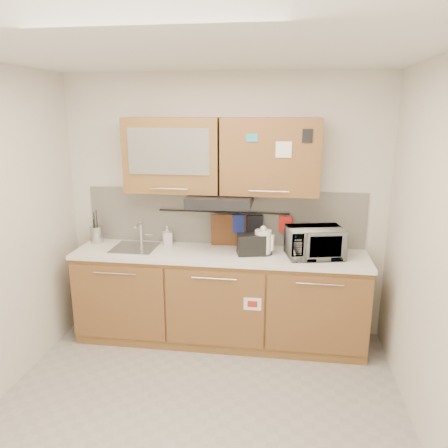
% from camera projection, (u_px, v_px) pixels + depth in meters
% --- Properties ---
extents(floor, '(3.20, 3.20, 0.00)m').
position_uv_depth(floor, '(196.00, 418.00, 3.28)').
color(floor, '#9E9993').
rests_on(floor, ground).
extents(ceiling, '(3.20, 3.20, 0.00)m').
position_uv_depth(ceiling, '(189.00, 49.00, 2.63)').
color(ceiling, white).
rests_on(ceiling, wall_back).
extents(wall_back, '(3.20, 0.00, 3.20)m').
position_uv_depth(wall_back, '(224.00, 207.00, 4.39)').
color(wall_back, silver).
rests_on(wall_back, ground).
extents(wall_right, '(0.00, 3.00, 3.00)m').
position_uv_depth(wall_right, '(442.00, 265.00, 2.74)').
color(wall_right, silver).
rests_on(wall_right, ground).
extents(base_cabinet, '(2.80, 0.64, 0.88)m').
position_uv_depth(base_cabinet, '(219.00, 302.00, 4.32)').
color(base_cabinet, olive).
rests_on(base_cabinet, floor).
extents(countertop, '(2.82, 0.62, 0.04)m').
position_uv_depth(countertop, '(219.00, 254.00, 4.20)').
color(countertop, white).
rests_on(countertop, base_cabinet).
extents(backsplash, '(2.80, 0.02, 0.56)m').
position_uv_depth(backsplash, '(224.00, 217.00, 4.41)').
color(backsplash, silver).
rests_on(backsplash, countertop).
extents(upper_cabinets, '(1.82, 0.37, 0.70)m').
position_uv_depth(upper_cabinets, '(221.00, 156.00, 4.09)').
color(upper_cabinets, olive).
rests_on(upper_cabinets, wall_back).
extents(range_hood, '(0.60, 0.46, 0.10)m').
position_uv_depth(range_hood, '(220.00, 200.00, 4.12)').
color(range_hood, black).
rests_on(range_hood, upper_cabinets).
extents(sink, '(0.42, 0.40, 0.26)m').
position_uv_depth(sink, '(135.00, 248.00, 4.32)').
color(sink, silver).
rests_on(sink, countertop).
extents(utensil_rail, '(1.30, 0.02, 0.02)m').
position_uv_depth(utensil_rail, '(223.00, 212.00, 4.35)').
color(utensil_rail, black).
rests_on(utensil_rail, backsplash).
extents(utensil_crock, '(0.17, 0.17, 0.34)m').
position_uv_depth(utensil_crock, '(97.00, 234.00, 4.49)').
color(utensil_crock, '#AFAFB4').
rests_on(utensil_crock, countertop).
extents(kettle, '(0.21, 0.21, 0.28)m').
position_uv_depth(kettle, '(263.00, 243.00, 4.12)').
color(kettle, white).
rests_on(kettle, countertop).
extents(toaster, '(0.29, 0.21, 0.20)m').
position_uv_depth(toaster, '(251.00, 244.00, 4.11)').
color(toaster, black).
rests_on(toaster, countertop).
extents(microwave, '(0.57, 0.45, 0.28)m').
position_uv_depth(microwave, '(315.00, 242.00, 4.03)').
color(microwave, '#999999').
rests_on(microwave, countertop).
extents(soap_bottle, '(0.12, 0.12, 0.19)m').
position_uv_depth(soap_bottle, '(167.00, 235.00, 4.42)').
color(soap_bottle, '#999999').
rests_on(soap_bottle, countertop).
extents(cutting_board, '(0.35, 0.04, 0.43)m').
position_uv_depth(cutting_board, '(228.00, 235.00, 4.39)').
color(cutting_board, brown).
rests_on(cutting_board, utensil_rail).
extents(oven_mitt, '(0.11, 0.03, 0.19)m').
position_uv_depth(oven_mitt, '(239.00, 224.00, 4.35)').
color(oven_mitt, navy).
rests_on(oven_mitt, utensil_rail).
extents(dark_pouch, '(0.16, 0.07, 0.25)m').
position_uv_depth(dark_pouch, '(255.00, 228.00, 4.33)').
color(dark_pouch, black).
rests_on(dark_pouch, utensil_rail).
extents(pot_holder, '(0.13, 0.05, 0.16)m').
position_uv_depth(pot_holder, '(285.00, 224.00, 4.28)').
color(pot_holder, red).
rests_on(pot_holder, utensil_rail).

